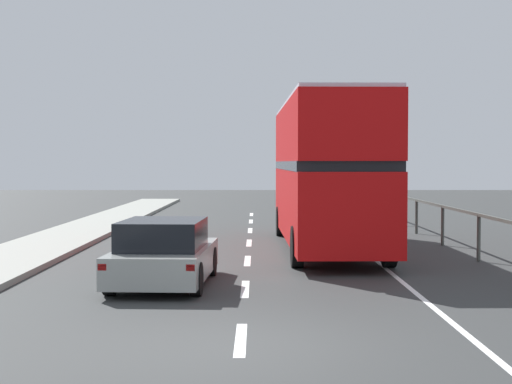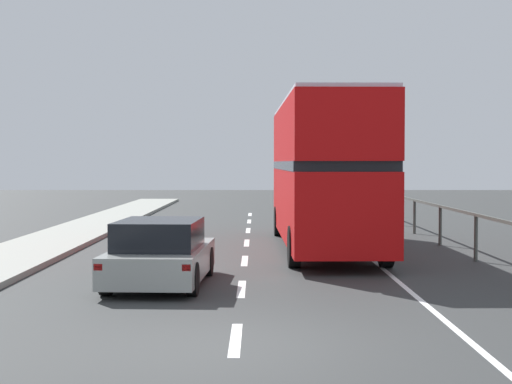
# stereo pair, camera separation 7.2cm
# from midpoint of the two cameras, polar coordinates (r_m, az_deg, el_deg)

# --- Properties ---
(ground_plane) EXTENTS (73.48, 120.00, 0.10)m
(ground_plane) POSITION_cam_midpoint_polar(r_m,az_deg,el_deg) (10.98, -1.60, -11.34)
(ground_plane) COLOR #2F3131
(lane_paint_markings) EXTENTS (3.43, 46.00, 0.01)m
(lane_paint_markings) POSITION_cam_midpoint_polar(r_m,az_deg,el_deg) (19.13, 5.15, -5.38)
(lane_paint_markings) COLOR silver
(lane_paint_markings) RESTS_ON ground
(bridge_side_railing) EXTENTS (0.10, 42.00, 1.23)m
(bridge_side_railing) POSITION_cam_midpoint_polar(r_m,az_deg,el_deg) (20.51, 15.66, -2.16)
(bridge_side_railing) COLOR #494F49
(bridge_side_railing) RESTS_ON ground
(double_decker_bus_red) EXTENTS (2.64, 11.11, 4.26)m
(double_decker_bus_red) POSITION_cam_midpoint_polar(r_m,az_deg,el_deg) (22.58, 4.78, 1.59)
(double_decker_bus_red) COLOR red
(double_decker_bus_red) RESTS_ON ground
(hatchback_car_near) EXTENTS (2.00, 4.11, 1.35)m
(hatchback_car_near) POSITION_cam_midpoint_polar(r_m,az_deg,el_deg) (16.06, -7.13, -4.51)
(hatchback_car_near) COLOR gray
(hatchback_car_near) RESTS_ON ground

